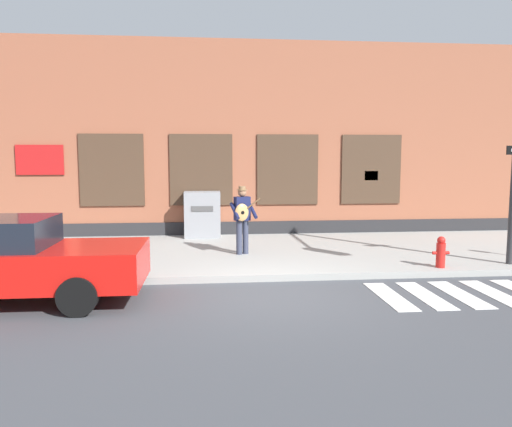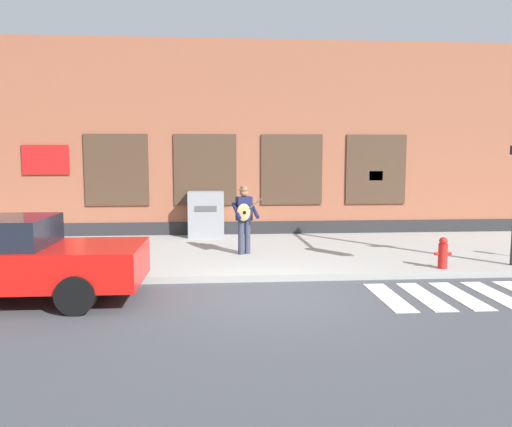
# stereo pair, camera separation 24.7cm
# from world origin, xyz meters

# --- Properties ---
(ground_plane) EXTENTS (160.00, 160.00, 0.00)m
(ground_plane) POSITION_xyz_m (0.00, 0.00, 0.00)
(ground_plane) COLOR #424449
(sidewalk) EXTENTS (28.00, 5.59, 0.15)m
(sidewalk) POSITION_xyz_m (0.00, 3.82, 0.07)
(sidewalk) COLOR #9E9E99
(sidewalk) RESTS_ON ground
(building_backdrop) EXTENTS (28.00, 4.06, 6.20)m
(building_backdrop) POSITION_xyz_m (-0.00, 8.61, 3.09)
(building_backdrop) COLOR #99563D
(building_backdrop) RESTS_ON ground
(crosswalk) EXTENTS (5.20, 1.90, 0.01)m
(crosswalk) POSITION_xyz_m (4.58, -0.27, 0.01)
(crosswalk) COLOR silver
(crosswalk) RESTS_ON ground
(red_car) EXTENTS (4.61, 2.01, 1.53)m
(red_car) POSITION_xyz_m (-4.70, 0.01, 0.77)
(red_car) COLOR red
(red_car) RESTS_ON ground
(busker) EXTENTS (0.78, 0.66, 1.72)m
(busker) POSITION_xyz_m (-0.32, 3.33, 1.13)
(busker) COLOR #33384C
(busker) RESTS_ON sidewalk
(utility_box) EXTENTS (1.09, 0.71, 1.40)m
(utility_box) POSITION_xyz_m (-1.34, 6.17, 0.84)
(utility_box) COLOR gray
(utility_box) RESTS_ON sidewalk
(fire_hydrant) EXTENTS (0.38, 0.20, 0.70)m
(fire_hydrant) POSITION_xyz_m (3.97, 1.38, 0.49)
(fire_hydrant) COLOR red
(fire_hydrant) RESTS_ON sidewalk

